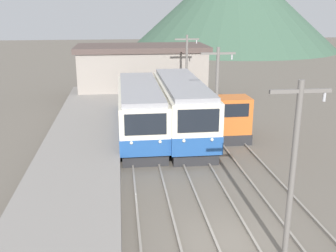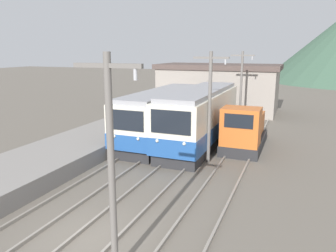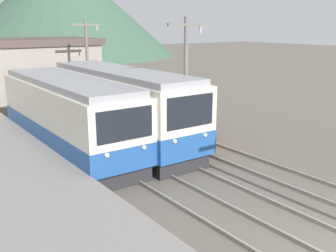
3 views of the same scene
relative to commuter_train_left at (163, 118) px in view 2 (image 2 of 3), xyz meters
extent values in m
plane|color=#665E54|center=(2.60, -12.81, -1.68)|extent=(200.00, 200.00, 0.00)
cube|color=gray|center=(-0.72, -12.81, -1.61)|extent=(0.10, 60.00, 0.14)
cube|color=gray|center=(0.72, -12.81, -1.61)|extent=(0.10, 60.00, 0.14)
cube|color=gray|center=(2.08, -12.81, -1.61)|extent=(0.10, 60.00, 0.14)
cube|color=gray|center=(3.52, -12.81, -1.61)|extent=(0.10, 60.00, 0.14)
cube|color=#28282B|center=(0.00, 0.01, -1.33)|extent=(2.58, 10.35, 0.70)
cube|color=silver|center=(0.00, 0.01, 0.34)|extent=(2.80, 10.78, 2.63)
cube|color=#235199|center=(0.00, 0.01, -0.51)|extent=(2.84, 10.82, 0.95)
cube|color=black|center=(0.00, -5.41, 0.86)|extent=(2.24, 0.06, 1.16)
sphere|color=silver|center=(-0.77, -5.42, -0.14)|extent=(0.18, 0.18, 0.18)
sphere|color=silver|center=(0.77, -5.42, -0.14)|extent=(0.18, 0.18, 0.18)
cube|color=#939399|center=(0.00, 0.01, 1.79)|extent=(2.46, 10.35, 0.28)
cube|color=#28282B|center=(2.80, -0.01, -1.33)|extent=(2.58, 10.74, 0.70)
cube|color=silver|center=(2.80, -0.01, 0.45)|extent=(2.80, 11.19, 2.86)
cube|color=#235199|center=(2.80, -0.01, -0.46)|extent=(2.84, 11.23, 1.03)
cube|color=black|center=(2.80, -5.63, 1.02)|extent=(2.24, 0.06, 1.26)
sphere|color=silver|center=(2.03, -5.64, -0.06)|extent=(0.18, 0.18, 0.18)
sphere|color=silver|center=(3.57, -5.64, -0.06)|extent=(0.18, 0.18, 0.18)
cube|color=#939399|center=(2.80, -0.01, 2.02)|extent=(2.46, 10.74, 0.28)
cube|color=#28282B|center=(5.80, 0.37, -1.33)|extent=(2.40, 5.56, 0.70)
cube|color=#D16628|center=(5.80, -1.52, 0.17)|extent=(2.28, 1.78, 2.30)
cube|color=black|center=(5.80, -2.43, 0.68)|extent=(1.68, 0.04, 0.83)
cube|color=#D16628|center=(5.80, 1.26, -0.28)|extent=(1.92, 3.68, 1.40)
cylinder|color=black|center=(5.80, 1.26, 0.67)|extent=(0.16, 0.16, 0.50)
cylinder|color=slate|center=(4.30, -13.93, 1.49)|extent=(0.20, 0.20, 6.33)
cube|color=slate|center=(4.30, -13.93, 4.30)|extent=(2.00, 0.12, 0.12)
cylinder|color=#B2B2B7|center=(5.10, -13.93, 4.10)|extent=(0.10, 0.10, 0.30)
cylinder|color=slate|center=(4.30, -3.42, 1.49)|extent=(0.20, 0.20, 6.33)
cube|color=slate|center=(4.30, -3.42, 4.30)|extent=(2.00, 0.12, 0.12)
cylinder|color=#B2B2B7|center=(5.10, -3.42, 4.10)|extent=(0.10, 0.10, 0.30)
cylinder|color=slate|center=(4.30, 7.09, 1.49)|extent=(0.20, 0.20, 6.33)
cube|color=slate|center=(4.30, 7.09, 4.30)|extent=(2.00, 0.12, 0.12)
cylinder|color=#B2B2B7|center=(5.10, 7.09, 4.10)|extent=(0.10, 0.10, 0.30)
cube|color=gray|center=(0.91, 13.19, 0.56)|extent=(12.00, 6.00, 4.49)
cube|color=#51423D|center=(0.91, 13.19, 3.06)|extent=(12.60, 6.30, 0.50)
camera|label=1|loc=(-1.24, -25.29, 6.77)|focal=42.00mm
camera|label=2|loc=(8.88, -21.21, 4.66)|focal=35.00mm
camera|label=3|loc=(-6.65, -17.27, 4.30)|focal=42.00mm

